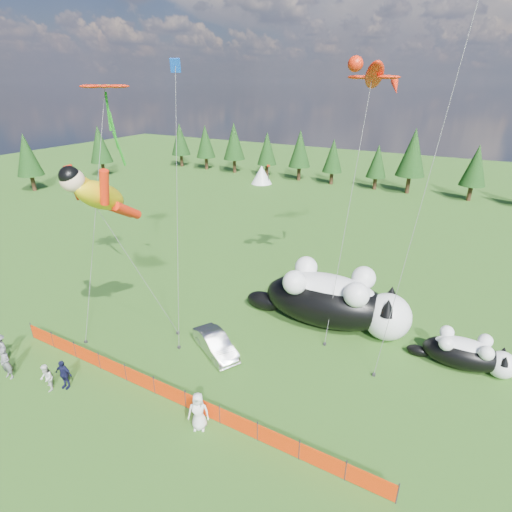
# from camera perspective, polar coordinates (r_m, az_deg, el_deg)

# --- Properties ---
(ground) EXTENTS (160.00, 160.00, 0.00)m
(ground) POSITION_cam_1_polar(r_m,az_deg,el_deg) (23.47, -7.22, -15.35)
(ground) COLOR #0D3B0A
(ground) RESTS_ON ground
(safety_fence) EXTENTS (22.06, 0.06, 1.10)m
(safety_fence) POSITION_cam_1_polar(r_m,az_deg,el_deg) (21.42, -12.23, -18.53)
(safety_fence) COLOR #262626
(safety_fence) RESTS_ON ground
(tree_line) EXTENTS (90.00, 4.00, 8.00)m
(tree_line) POSITION_cam_1_polar(r_m,az_deg,el_deg) (61.40, 18.50, 12.47)
(tree_line) COLOR black
(tree_line) RESTS_ON ground
(festival_tents) EXTENTS (50.00, 3.20, 2.80)m
(festival_tents) POSITION_cam_1_polar(r_m,az_deg,el_deg) (56.01, 28.14, 7.15)
(festival_tents) COLOR white
(festival_tents) RESTS_ON ground
(cat_large) EXTENTS (10.96, 4.54, 3.96)m
(cat_large) POSITION_cam_1_polar(r_m,az_deg,el_deg) (26.19, 11.06, -6.12)
(cat_large) COLOR black
(cat_large) RESTS_ON ground
(cat_small) EXTENTS (5.56, 2.22, 2.01)m
(cat_small) POSITION_cam_1_polar(r_m,az_deg,el_deg) (25.48, 27.95, -12.16)
(cat_small) COLOR black
(cat_small) RESTS_ON ground
(car) EXTENTS (3.93, 2.99, 1.24)m
(car) POSITION_cam_1_polar(r_m,az_deg,el_deg) (24.01, -5.82, -12.38)
(car) COLOR #B9B8BD
(car) RESTS_ON ground
(spectator_a) EXTENTS (0.74, 0.52, 1.91)m
(spectator_a) POSITION_cam_1_polar(r_m,az_deg,el_deg) (25.71, -32.14, -12.82)
(spectator_a) COLOR slate
(spectator_a) RESTS_ON ground
(spectator_b) EXTENTS (0.87, 0.79, 1.55)m
(spectator_b) POSITION_cam_1_polar(r_m,az_deg,el_deg) (23.92, -27.76, -15.15)
(spectator_b) COLOR silver
(spectator_b) RESTS_ON ground
(spectator_c) EXTENTS (1.06, 0.68, 1.68)m
(spectator_c) POSITION_cam_1_polar(r_m,az_deg,el_deg) (23.67, -25.78, -14.95)
(spectator_c) COLOR #141537
(spectator_c) RESTS_ON ground
(spectator_d) EXTENTS (1.23, 0.76, 1.79)m
(spectator_d) POSITION_cam_1_polar(r_m,az_deg,el_deg) (27.25, -32.68, -11.02)
(spectator_d) COLOR slate
(spectator_d) RESTS_ON ground
(spectator_e) EXTENTS (1.14, 0.99, 1.97)m
(spectator_e) POSITION_cam_1_polar(r_m,az_deg,el_deg) (19.58, -8.22, -21.12)
(spectator_e) COLOR silver
(spectator_e) RESTS_ON ground
(superhero_kite) EXTENTS (5.21, 5.60, 11.69)m
(superhero_kite) POSITION_cam_1_polar(r_m,az_deg,el_deg) (21.74, -21.30, 8.03)
(superhero_kite) COLOR yellow
(superhero_kite) RESTS_ON ground
(gecko_kite) EXTENTS (4.39, 9.49, 16.65)m
(gecko_kite) POSITION_cam_1_polar(r_m,az_deg,el_deg) (26.61, 16.54, 23.49)
(gecko_kite) COLOR red
(gecko_kite) RESTS_ON ground
(flower_kite) EXTENTS (3.01, 7.09, 15.38)m
(flower_kite) POSITION_cam_1_polar(r_m,az_deg,el_deg) (27.28, -20.77, 21.36)
(flower_kite) COLOR red
(flower_kite) RESTS_ON ground
(diamond_kite_a) EXTENTS (2.31, 4.16, 16.36)m
(diamond_kite_a) POSITION_cam_1_polar(r_m,az_deg,el_deg) (24.01, -11.42, 23.31)
(diamond_kite_a) COLOR blue
(diamond_kite_a) RESTS_ON ground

